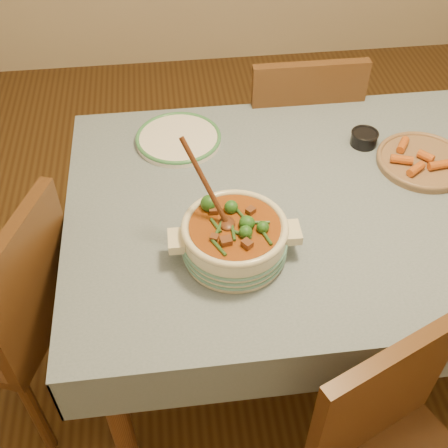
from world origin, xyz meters
name	(u,v)px	position (x,y,z in m)	size (l,w,h in m)	color
floor	(312,334)	(0.00, 0.00, 0.00)	(4.50, 4.50, 0.00)	#432913
dining_table	(335,217)	(0.00, 0.00, 0.66)	(1.68, 1.08, 0.76)	brown
stew_casserole	(234,236)	(-0.36, -0.20, 0.83)	(0.36, 0.29, 0.34)	beige
white_plate	(178,138)	(-0.48, 0.34, 0.77)	(0.32, 0.32, 0.03)	white
condiment_bowl	(364,137)	(0.15, 0.25, 0.78)	(0.11, 0.11, 0.05)	black
fried_plate	(423,160)	(0.31, 0.12, 0.78)	(0.37, 0.37, 0.05)	#946F52
chair_far	(296,136)	(0.02, 0.63, 0.52)	(0.43, 0.43, 0.92)	brown
chair_left	(12,311)	(-1.04, -0.13, 0.51)	(0.54, 0.54, 0.90)	brown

